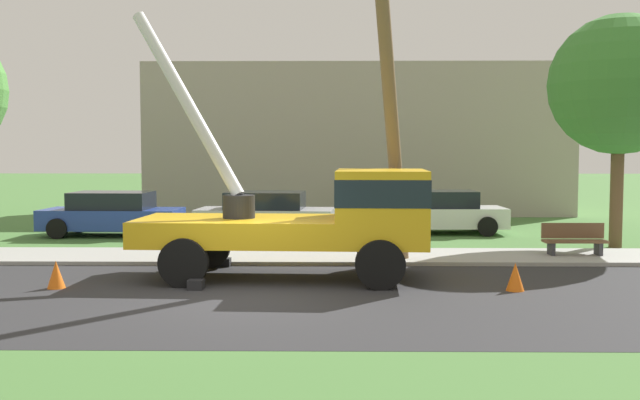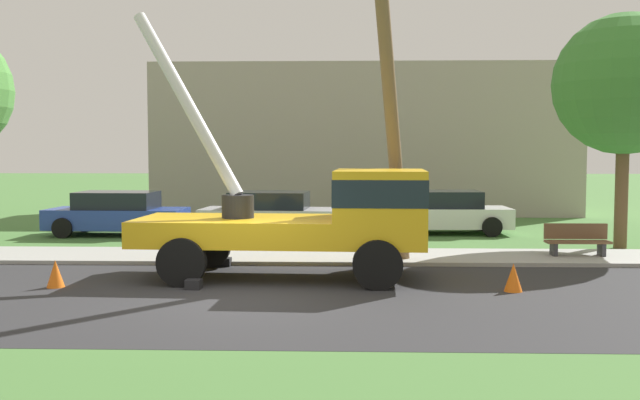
# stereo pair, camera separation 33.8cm
# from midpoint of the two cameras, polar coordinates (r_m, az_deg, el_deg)

# --- Properties ---
(ground_plane) EXTENTS (120.00, 120.00, 0.00)m
(ground_plane) POSITION_cam_midpoint_polar(r_m,az_deg,el_deg) (25.81, -3.20, -2.25)
(ground_plane) COLOR #477538
(road_asphalt) EXTENTS (80.00, 7.40, 0.01)m
(road_asphalt) POSITION_cam_midpoint_polar(r_m,az_deg,el_deg) (14.00, -6.62, -7.53)
(road_asphalt) COLOR #2B2B2D
(road_asphalt) RESTS_ON ground
(sidewalk_strip) EXTENTS (80.00, 2.54, 0.10)m
(sidewalk_strip) POSITION_cam_midpoint_polar(r_m,az_deg,el_deg) (18.86, -4.68, -4.40)
(sidewalk_strip) COLOR #9E9E99
(sidewalk_strip) RESTS_ON ground
(utility_truck) EXTENTS (6.75, 3.21, 5.98)m
(utility_truck) POSITION_cam_midpoint_polar(r_m,az_deg,el_deg) (15.74, -0.54, -1.06)
(utility_truck) COLOR gold
(utility_truck) RESTS_ON ground
(leaning_utility_pole) EXTENTS (1.46, 2.79, 8.81)m
(leaning_utility_pole) POSITION_cam_midpoint_polar(r_m,az_deg,el_deg) (17.12, 4.75, 9.77)
(leaning_utility_pole) COLOR brown
(leaning_utility_pole) RESTS_ON ground
(traffic_cone_ahead) EXTENTS (0.36, 0.36, 0.56)m
(traffic_cone_ahead) POSITION_cam_midpoint_polar(r_m,az_deg,el_deg) (14.92, 14.36, -5.83)
(traffic_cone_ahead) COLOR orange
(traffic_cone_ahead) RESTS_ON ground
(traffic_cone_behind) EXTENTS (0.36, 0.36, 0.56)m
(traffic_cone_behind) POSITION_cam_midpoint_polar(r_m,az_deg,el_deg) (15.70, -20.48, -5.47)
(traffic_cone_behind) COLOR orange
(traffic_cone_behind) RESTS_ON ground
(traffic_cone_curbside) EXTENTS (0.36, 0.36, 0.56)m
(traffic_cone_curbside) POSITION_cam_midpoint_polar(r_m,az_deg,el_deg) (17.07, 4.47, -4.49)
(traffic_cone_curbside) COLOR orange
(traffic_cone_curbside) RESTS_ON ground
(parked_sedan_blue) EXTENTS (4.46, 2.13, 1.42)m
(parked_sedan_blue) POSITION_cam_midpoint_polar(r_m,az_deg,el_deg) (24.60, -16.29, -1.04)
(parked_sedan_blue) COLOR #263F99
(parked_sedan_blue) RESTS_ON ground
(parked_sedan_silver) EXTENTS (4.53, 2.24, 1.42)m
(parked_sedan_silver) POSITION_cam_midpoint_polar(r_m,az_deg,el_deg) (23.76, -4.69, -1.07)
(parked_sedan_silver) COLOR #B7B7BF
(parked_sedan_silver) RESTS_ON ground
(parked_sedan_white) EXTENTS (4.44, 2.08, 1.42)m
(parked_sedan_white) POSITION_cam_midpoint_polar(r_m,az_deg,el_deg) (24.56, 8.77, -0.94)
(parked_sedan_white) COLOR silver
(parked_sedan_white) RESTS_ON ground
(park_bench) EXTENTS (1.60, 0.45, 0.90)m
(park_bench) POSITION_cam_midpoint_polar(r_m,az_deg,el_deg) (19.75, 18.75, -3.01)
(park_bench) COLOR brown
(park_bench) RESTS_ON ground
(roadside_tree_far) EXTENTS (3.93, 3.93, 6.58)m
(roadside_tree_far) POSITION_cam_midpoint_polar(r_m,az_deg,el_deg) (22.34, 21.93, 8.30)
(roadside_tree_far) COLOR brown
(roadside_tree_far) RESTS_ON ground
(lowrise_building_backdrop) EXTENTS (18.00, 6.00, 6.40)m
(lowrise_building_backdrop) POSITION_cam_midpoint_polar(r_m,az_deg,el_deg) (33.09, 2.58, 4.66)
(lowrise_building_backdrop) COLOR #A5998C
(lowrise_building_backdrop) RESTS_ON ground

